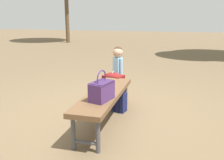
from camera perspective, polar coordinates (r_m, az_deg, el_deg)
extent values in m
plane|color=brown|center=(3.89, -1.64, -7.01)|extent=(40.00, 40.00, 0.00)
cube|color=brown|center=(3.27, -1.78, -3.37)|extent=(1.60, 0.41, 0.06)
cylinder|color=#47474C|center=(4.02, -0.78, -3.31)|extent=(0.05, 0.05, 0.39)
cylinder|color=#47474C|center=(3.96, 3.13, -3.63)|extent=(0.05, 0.05, 0.39)
cylinder|color=#47474C|center=(2.80, -8.79, -11.78)|extent=(0.05, 0.05, 0.39)
cylinder|color=#47474C|center=(2.70, -3.21, -12.58)|extent=(0.05, 0.05, 0.39)
cylinder|color=#47474C|center=(4.02, 1.15, -4.76)|extent=(0.04, 0.28, 0.04)
cylinder|color=#47474C|center=(2.79, -6.00, -13.93)|extent=(0.04, 0.28, 0.04)
cube|color=#4C2D66|center=(2.95, -2.35, -2.58)|extent=(0.35, 0.25, 0.22)
cube|color=#39224C|center=(2.92, -2.37, -0.61)|extent=(0.32, 0.25, 0.02)
torus|color=#4C2D66|center=(2.90, -2.38, 0.44)|extent=(0.19, 0.06, 0.20)
cylinder|color=#E5B2C6|center=(4.56, 1.64, -1.23)|extent=(0.07, 0.07, 0.38)
cylinder|color=#E5B2C6|center=(4.63, 0.90, -1.01)|extent=(0.07, 0.07, 0.38)
ellipsoid|color=white|center=(4.60, 1.44, -3.30)|extent=(0.10, 0.09, 0.04)
ellipsoid|color=white|center=(4.66, 0.71, -3.04)|extent=(0.10, 0.09, 0.04)
cube|color=#8CBFE5|center=(4.51, 1.29, 3.16)|extent=(0.17, 0.18, 0.32)
cylinder|color=#8CBFE5|center=(4.44, 2.10, 3.19)|extent=(0.05, 0.05, 0.27)
cylinder|color=#8CBFE5|center=(4.58, 0.51, 3.54)|extent=(0.05, 0.05, 0.27)
sphere|color=tan|center=(4.47, 1.31, 6.32)|extent=(0.18, 0.18, 0.18)
sphere|color=#3F2819|center=(4.47, 1.40, 6.56)|extent=(0.17, 0.17, 0.17)
cube|color=maroon|center=(4.20, 0.33, -1.99)|extent=(0.30, 0.37, 0.46)
ellipsoid|color=maroon|center=(4.14, 0.34, 0.95)|extent=(0.29, 0.35, 0.11)
cube|color=#4A1010|center=(4.33, 1.18, -2.44)|extent=(0.09, 0.22, 0.21)
cube|color=#4A1010|center=(4.13, -1.39, -2.28)|extent=(0.03, 0.06, 0.39)
cube|color=#4A1010|center=(4.06, 0.34, -2.57)|extent=(0.03, 0.06, 0.39)
torus|color=#B2B2B7|center=(4.13, 0.34, 1.52)|extent=(0.08, 0.03, 0.08)
cube|color=#191E4C|center=(3.82, 1.63, -5.03)|extent=(0.19, 0.23, 0.30)
ellipsoid|color=#191E4C|center=(3.77, 1.65, -3.00)|extent=(0.18, 0.22, 0.07)
cube|color=black|center=(3.90, 2.21, -5.28)|extent=(0.05, 0.14, 0.13)
cube|color=black|center=(3.77, 0.44, -5.28)|extent=(0.02, 0.04, 0.25)
cube|color=black|center=(3.73, 1.68, -5.51)|extent=(0.02, 0.04, 0.25)
torus|color=#B2B2B7|center=(3.77, 1.65, -2.60)|extent=(0.05, 0.02, 0.05)
cylinder|color=brown|center=(13.91, -10.30, 16.30)|extent=(0.20, 0.20, 3.83)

